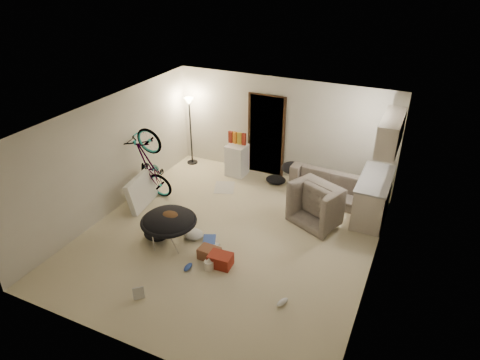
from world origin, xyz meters
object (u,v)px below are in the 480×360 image
at_px(sofa, 332,186).
at_px(juicer, 209,265).
at_px(floor_lamp, 190,117).
at_px(mini_fridge, 237,160).
at_px(drink_case_a, 209,253).
at_px(bicycle, 151,179).
at_px(saucer_chair, 169,225).
at_px(tv_box, 142,191).
at_px(kitchen_counter, 373,198).
at_px(armchair, 326,205).
at_px(drink_case_b, 220,260).

relative_size(sofa, juicer, 7.45).
bearing_deg(floor_lamp, juicer, -55.61).
height_order(mini_fridge, drink_case_a, mini_fridge).
distance_m(bicycle, juicer, 2.98).
height_order(saucer_chair, drink_case_a, saucer_chair).
xyz_separation_m(floor_lamp, tv_box, (0.10, -2.33, -0.95)).
bearing_deg(drink_case_a, saucer_chair, 179.32).
xyz_separation_m(mini_fridge, drink_case_a, (0.99, -3.30, -0.29)).
relative_size(kitchen_counter, drink_case_a, 3.90).
bearing_deg(armchair, mini_fridge, 2.03).
distance_m(armchair, juicer, 2.90).
xyz_separation_m(floor_lamp, sofa, (3.85, -0.20, -1.04)).
bearing_deg(tv_box, kitchen_counter, 11.87).
bearing_deg(armchair, juicer, 84.79).
xyz_separation_m(floor_lamp, drink_case_a, (2.37, -3.40, -1.20)).
relative_size(bicycle, juicer, 7.37).
bearing_deg(juicer, tv_box, 150.84).
distance_m(tv_box, juicer, 2.78).
relative_size(sofa, bicycle, 1.01).
relative_size(drink_case_a, drink_case_b, 0.92).
height_order(armchair, tv_box, tv_box).
xyz_separation_m(armchair, tv_box, (-3.86, -1.15, 0.01)).
height_order(sofa, drink_case_b, sofa).
bearing_deg(drink_case_b, bicycle, 145.76).
height_order(floor_lamp, juicer, floor_lamp).
distance_m(kitchen_counter, drink_case_a, 3.70).
bearing_deg(bicycle, tv_box, -177.47).
height_order(armchair, bicycle, bicycle).
bearing_deg(sofa, drink_case_a, 69.17).
distance_m(kitchen_counter, mini_fridge, 3.49).
distance_m(sofa, saucer_chair, 3.94).
bearing_deg(saucer_chair, juicer, -17.47).
bearing_deg(sofa, drink_case_b, 74.07).
relative_size(floor_lamp, juicer, 7.34).
distance_m(floor_lamp, bicycle, 2.14).
distance_m(sofa, drink_case_b, 3.51).
height_order(mini_fridge, saucer_chair, mini_fridge).
bearing_deg(kitchen_counter, drink_case_a, -131.75).
height_order(armchair, mini_fridge, mini_fridge).
height_order(armchair, saucer_chair, saucer_chair).
relative_size(tv_box, drink_case_a, 2.78).
distance_m(sofa, mini_fridge, 2.47).
height_order(tv_box, drink_case_a, tv_box).
distance_m(floor_lamp, sofa, 3.99).
xyz_separation_m(sofa, mini_fridge, (-2.47, 0.10, 0.13)).
bearing_deg(tv_box, drink_case_a, -32.90).
xyz_separation_m(tv_box, drink_case_a, (2.27, -1.07, -0.24)).
relative_size(armchair, drink_case_b, 2.50).
bearing_deg(mini_fridge, drink_case_a, -70.04).
height_order(tv_box, juicer, tv_box).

